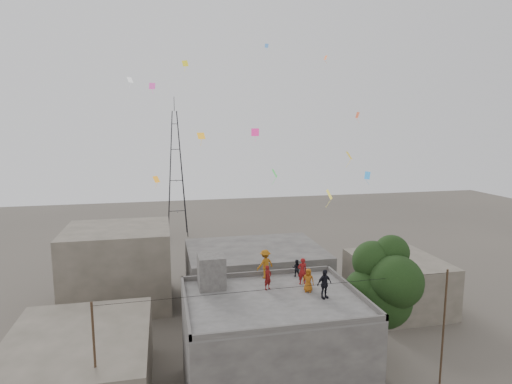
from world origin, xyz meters
TOP-DOWN VIEW (x-y plane):
  - main_building at (0.00, 0.00)m, footprint 10.00×8.00m
  - parapet at (0.00, 0.00)m, footprint 10.00×8.00m
  - stair_head_box at (-3.20, 2.60)m, footprint 1.60×1.80m
  - neighbor_west at (-11.00, 2.00)m, footprint 8.00×10.00m
  - neighbor_north at (2.00, 14.00)m, footprint 12.00×9.00m
  - neighbor_northwest at (-10.00, 16.00)m, footprint 9.00×8.00m
  - neighbor_east at (14.00, 10.00)m, footprint 7.00×8.00m
  - tree at (7.37, 0.60)m, footprint 4.90×4.60m
  - utility_line at (0.50, -1.25)m, footprint 20.12×0.62m
  - transmission_tower at (-4.00, 40.00)m, footprint 2.97×2.97m
  - person_red_adult at (2.37, 1.85)m, footprint 0.64×0.45m
  - person_orange_child at (2.31, 0.58)m, footprint 0.82×0.71m
  - person_dark_child at (2.44, 3.25)m, footprint 0.68×0.62m
  - person_dark_adult at (2.89, -0.53)m, footprint 1.06×0.69m
  - person_orange_adult at (0.37, 3.40)m, footprint 1.39×1.12m
  - person_red_child at (0.06, 1.45)m, footprint 0.65×0.59m
  - kites at (1.68, 6.30)m, footprint 18.48×15.43m

SIDE VIEW (x-z plane):
  - neighbor_west at x=-11.00m, z-range 0.00..4.00m
  - neighbor_east at x=14.00m, z-range 0.00..4.40m
  - neighbor_north at x=2.00m, z-range 0.00..5.00m
  - main_building at x=0.00m, z-range 0.00..6.10m
  - neighbor_northwest at x=-10.00m, z-range 0.00..7.00m
  - utility_line at x=0.50m, z-range 0.13..7.53m
  - tree at x=7.37m, z-range 1.55..10.65m
  - parapet at x=0.00m, z-range 6.10..6.40m
  - person_dark_child at x=2.44m, z-range 6.10..7.23m
  - person_orange_child at x=2.31m, z-range 6.10..7.52m
  - person_red_child at x=0.06m, z-range 6.10..7.59m
  - person_red_adult at x=2.37m, z-range 6.10..7.77m
  - person_dark_adult at x=2.89m, z-range 6.10..7.78m
  - person_orange_adult at x=0.37m, z-range 6.10..7.98m
  - stair_head_box at x=-3.20m, z-range 6.10..8.10m
  - transmission_tower at x=-4.00m, z-range -0.93..19.07m
  - kites at x=1.68m, z-range 9.47..21.25m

